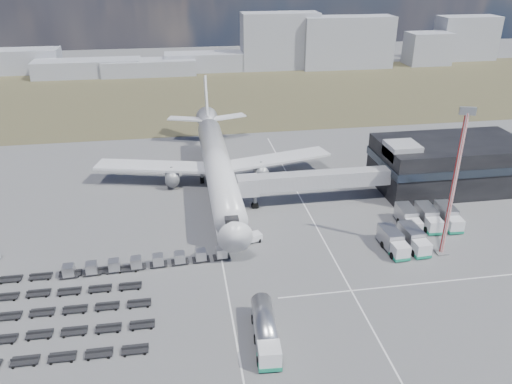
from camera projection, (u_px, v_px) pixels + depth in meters
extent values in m
plane|color=#565659|center=(236.00, 270.00, 78.01)|extent=(420.00, 420.00, 0.00)
cube|color=#454129|center=(198.00, 94.00, 176.01)|extent=(420.00, 90.00, 0.01)
cube|color=silver|center=(221.00, 254.00, 82.18)|extent=(0.25, 110.00, 0.01)
cube|color=silver|center=(326.00, 245.00, 84.76)|extent=(0.25, 110.00, 0.01)
cube|color=silver|center=(409.00, 285.00, 74.48)|extent=(40.00, 0.25, 0.01)
cube|color=black|center=(450.00, 164.00, 104.14)|extent=(30.00, 16.00, 10.00)
cube|color=#262D38|center=(451.00, 159.00, 103.62)|extent=(30.40, 16.40, 1.60)
cube|color=#939399|center=(402.00, 151.00, 98.70)|extent=(6.00, 6.00, 3.00)
cube|color=#939399|center=(315.00, 180.00, 96.68)|extent=(29.80, 3.00, 3.00)
cube|color=#939399|center=(248.00, 186.00, 94.31)|extent=(4.00, 3.60, 3.40)
cylinder|color=slate|center=(255.00, 196.00, 96.07)|extent=(0.70, 0.70, 5.10)
cylinder|color=black|center=(255.00, 206.00, 96.97)|extent=(1.40, 0.90, 1.40)
cylinder|color=silver|center=(218.00, 166.00, 102.45)|extent=(5.60, 48.00, 5.60)
cone|color=silver|center=(233.00, 229.00, 78.85)|extent=(5.60, 5.00, 5.60)
cone|color=silver|center=(208.00, 122.00, 127.05)|extent=(5.60, 8.00, 5.60)
cube|color=black|center=(232.00, 219.00, 80.28)|extent=(2.20, 2.00, 0.80)
cube|color=silver|center=(155.00, 166.00, 105.55)|extent=(25.59, 11.38, 0.50)
cube|color=silver|center=(275.00, 159.00, 109.29)|extent=(25.59, 11.38, 0.50)
cylinder|color=slate|center=(172.00, 176.00, 105.01)|extent=(3.00, 5.00, 3.00)
cylinder|color=slate|center=(261.00, 171.00, 107.74)|extent=(3.00, 5.00, 3.00)
cube|color=silver|center=(186.00, 119.00, 127.87)|extent=(9.49, 5.63, 0.35)
cube|color=silver|center=(228.00, 117.00, 129.45)|extent=(9.49, 5.63, 0.35)
cube|color=silver|center=(206.00, 97.00, 127.27)|extent=(0.50, 9.06, 11.45)
cylinder|color=slate|center=(230.00, 234.00, 85.49)|extent=(0.50, 0.50, 2.50)
cylinder|color=slate|center=(202.00, 177.00, 107.30)|extent=(0.60, 0.60, 2.50)
cylinder|color=slate|center=(232.00, 175.00, 108.22)|extent=(0.60, 0.60, 2.50)
cylinder|color=black|center=(230.00, 238.00, 85.81)|extent=(0.50, 1.20, 1.20)
cube|color=#9597A2|center=(14.00, 61.00, 205.57)|extent=(36.26, 12.00, 9.57)
cube|color=#9597A2|center=(87.00, 68.00, 200.39)|extent=(41.81, 12.00, 6.59)
cube|color=#9597A2|center=(149.00, 67.00, 203.20)|extent=(37.41, 12.00, 6.07)
cube|color=#9597A2|center=(211.00, 61.00, 210.72)|extent=(38.89, 12.00, 7.40)
cube|color=#9597A2|center=(280.00, 41.00, 211.23)|extent=(32.26, 12.00, 22.97)
cube|color=#9597A2|center=(347.00, 42.00, 213.21)|extent=(38.86, 12.00, 21.27)
cube|color=#9597A2|center=(428.00, 48.00, 221.21)|extent=(18.70, 12.00, 13.75)
cube|color=#9597A2|center=(466.00, 38.00, 230.59)|extent=(27.11, 12.00, 19.36)
cube|color=silver|center=(269.00, 355.00, 59.15)|extent=(2.88, 2.88, 2.59)
cube|color=#16805D|center=(269.00, 362.00, 59.59)|extent=(3.00, 3.00, 0.56)
cylinder|color=#ACADB1|center=(264.00, 321.00, 63.89)|extent=(3.38, 8.61, 2.81)
cube|color=slate|center=(264.00, 329.00, 64.45)|extent=(3.26, 8.60, 0.39)
cylinder|color=black|center=(266.00, 340.00, 63.05)|extent=(3.00, 1.43, 1.24)
cube|color=silver|center=(252.00, 238.00, 85.34)|extent=(3.70, 2.76, 1.48)
cube|color=silver|center=(218.00, 166.00, 112.27)|extent=(4.17, 5.98, 2.59)
cube|color=#16805D|center=(218.00, 171.00, 112.73)|extent=(4.29, 6.11, 0.42)
cube|color=silver|center=(400.00, 251.00, 80.28)|extent=(2.63, 2.52, 2.41)
cube|color=#16805D|center=(399.00, 256.00, 80.68)|extent=(2.74, 2.64, 0.49)
cube|color=#ACADB1|center=(390.00, 237.00, 83.49)|extent=(2.85, 5.16, 2.85)
cube|color=silver|center=(421.00, 249.00, 80.96)|extent=(2.63, 2.52, 2.41)
cube|color=#16805D|center=(421.00, 254.00, 81.36)|extent=(2.74, 2.64, 0.49)
cube|color=#ACADB1|center=(411.00, 235.00, 84.17)|extent=(2.85, 5.16, 2.85)
cube|color=silver|center=(413.00, 227.00, 87.43)|extent=(2.70, 2.59, 2.43)
cube|color=#16805D|center=(413.00, 231.00, 87.83)|extent=(2.81, 2.71, 0.50)
cube|color=#ACADB1|center=(406.00, 214.00, 90.71)|extent=(2.98, 5.24, 2.87)
cube|color=silver|center=(434.00, 226.00, 87.74)|extent=(2.70, 2.59, 2.43)
cube|color=#16805D|center=(433.00, 231.00, 88.15)|extent=(2.81, 2.71, 0.50)
cube|color=#ACADB1|center=(426.00, 213.00, 91.02)|extent=(2.98, 5.24, 2.87)
cube|color=silver|center=(455.00, 225.00, 88.05)|extent=(2.70, 2.59, 2.43)
cube|color=#16805D|center=(454.00, 230.00, 88.46)|extent=(2.81, 2.71, 0.50)
cube|color=#ACADB1|center=(446.00, 213.00, 91.34)|extent=(2.98, 5.24, 2.87)
cube|color=black|center=(69.00, 275.00, 76.21)|extent=(2.83, 1.84, 0.19)
cube|color=#ACADB1|center=(69.00, 270.00, 75.83)|extent=(1.78, 1.78, 1.58)
cube|color=black|center=(92.00, 272.00, 76.87)|extent=(2.83, 1.84, 0.19)
cube|color=#ACADB1|center=(91.00, 267.00, 76.49)|extent=(1.78, 1.78, 1.58)
cube|color=black|center=(115.00, 270.00, 77.53)|extent=(2.83, 1.84, 0.19)
cube|color=#ACADB1|center=(114.00, 265.00, 77.15)|extent=(1.78, 1.78, 1.58)
cube|color=black|center=(137.00, 267.00, 78.19)|extent=(2.83, 1.84, 0.19)
cube|color=#ACADB1|center=(136.00, 262.00, 77.81)|extent=(1.78, 1.78, 1.58)
cube|color=black|center=(159.00, 264.00, 78.85)|extent=(2.83, 1.84, 0.19)
cube|color=#ACADB1|center=(158.00, 260.00, 78.46)|extent=(1.78, 1.78, 1.58)
cube|color=black|center=(180.00, 262.00, 79.51)|extent=(2.83, 1.84, 0.19)
cube|color=#ACADB1|center=(180.00, 257.00, 79.12)|extent=(1.78, 1.78, 1.58)
cube|color=black|center=(201.00, 259.00, 80.17)|extent=(2.83, 1.84, 0.19)
cube|color=#ACADB1|center=(201.00, 255.00, 79.78)|extent=(1.78, 1.78, 1.58)
cube|color=black|center=(222.00, 257.00, 80.83)|extent=(2.83, 1.84, 0.19)
cube|color=#ACADB1|center=(221.00, 252.00, 80.44)|extent=(1.78, 1.78, 1.58)
cube|color=black|center=(25.00, 361.00, 60.07)|extent=(30.39, 1.80, 0.78)
cube|color=black|center=(34.00, 335.00, 64.13)|extent=(30.39, 1.80, 0.78)
cube|color=black|center=(42.00, 312.00, 68.20)|extent=(30.39, 1.80, 0.78)
cube|color=black|center=(49.00, 292.00, 72.26)|extent=(26.05, 1.77, 0.78)
cube|color=black|center=(56.00, 274.00, 76.32)|extent=(26.05, 1.77, 0.78)
cylinder|color=#AD1D1B|center=(453.00, 188.00, 77.31)|extent=(0.67, 0.67, 23.89)
cube|color=slate|center=(468.00, 111.00, 72.04)|extent=(2.36, 1.24, 1.15)
cube|color=#565659|center=(441.00, 252.00, 82.39)|extent=(1.91, 1.91, 0.29)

